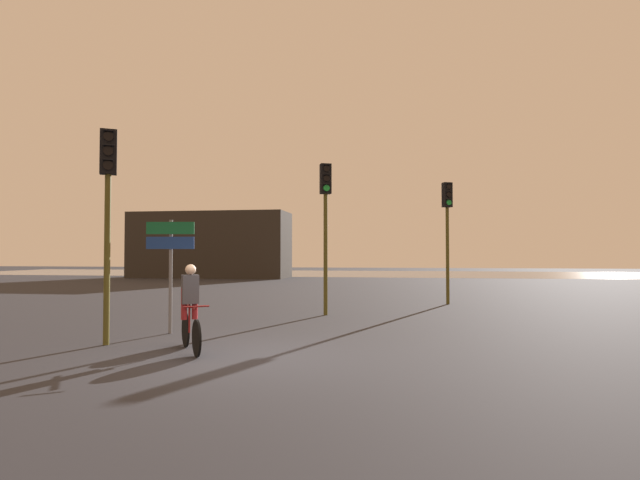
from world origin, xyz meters
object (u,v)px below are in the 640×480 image
distant_building (210,245)px  traffic_light_center (326,210)px  direction_sign_post (170,255)px  cyclist (190,307)px  traffic_light_near_left (108,195)px  traffic_light_far_right (447,219)px

distant_building → traffic_light_center: distant_building is taller
distant_building → direction_sign_post: 28.17m
cyclist → direction_sign_post: bearing=-89.5°
distant_building → traffic_light_near_left: distant_building is taller
traffic_light_far_right → direction_sign_post: 10.58m
traffic_light_near_left → direction_sign_post: bearing=-142.4°
traffic_light_near_left → cyclist: 2.93m
traffic_light_center → cyclist: traffic_light_center is taller
traffic_light_center → direction_sign_post: (-3.01, -3.99, -1.34)m
direction_sign_post → cyclist: bearing=116.7°
distant_building → cyclist: bearing=-69.4°
traffic_light_near_left → direction_sign_post: traffic_light_near_left is taller
traffic_light_near_left → traffic_light_center: size_ratio=0.95×
direction_sign_post → traffic_light_far_right: bearing=-139.5°
distant_building → cyclist: size_ratio=7.56×
cyclist → traffic_light_far_right: bearing=-154.3°
direction_sign_post → distant_building: bearing=-78.6°
traffic_light_far_right → traffic_light_center: (-3.92, -3.89, 0.06)m
traffic_light_far_right → direction_sign_post: bearing=24.6°
traffic_light_far_right → direction_sign_post: traffic_light_far_right is taller
distant_building → traffic_light_near_left: (8.78, -28.09, 0.46)m
traffic_light_near_left → traffic_light_center: bearing=-154.0°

